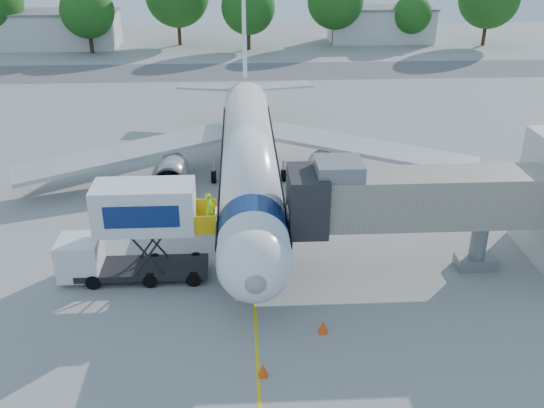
{
  "coord_description": "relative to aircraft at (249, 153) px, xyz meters",
  "views": [
    {
      "loc": [
        -0.5,
        -35.7,
        17.83
      ],
      "look_at": [
        1.16,
        -4.79,
        3.2
      ],
      "focal_mm": 40.0,
      "sensor_mm": 36.0,
      "label": 1
    }
  ],
  "objects": [
    {
      "name": "ground_tug",
      "position": [
        -0.15,
        -19.68,
        -2.23
      ],
      "size": [
        3.78,
        2.65,
        1.37
      ],
      "rotation": [
        0.0,
        0.0,
        -0.28
      ],
      "color": "silver",
      "rests_on": "ground"
    },
    {
      "name": "outbuilding_left",
      "position": [
        -28.0,
        55.88,
        -0.29
      ],
      "size": [
        18.4,
        8.4,
        5.3
      ],
      "color": "silver",
      "rests_on": "ground"
    },
    {
      "name": "tree_d",
      "position": [
        0.97,
        52.21,
        3.14
      ],
      "size": [
        7.86,
        7.86,
        10.03
      ],
      "color": "#382314",
      "rests_on": "ground"
    },
    {
      "name": "guidance_line",
      "position": [
        0.0,
        -4.12,
        -2.94
      ],
      "size": [
        0.15,
        70.0,
        0.01
      ],
      "primitive_type": "cube",
      "color": "yellow",
      "rests_on": "ground"
    },
    {
      "name": "jet_bridge",
      "position": [
        7.99,
        -11.12,
        1.39
      ],
      "size": [
        13.9,
        3.2,
        6.6
      ],
      "color": "#9F9888",
      "rests_on": "ground"
    },
    {
      "name": "tree_b",
      "position": [
        -21.93,
        50.92,
        2.97
      ],
      "size": [
        7.65,
        7.65,
        9.75
      ],
      "color": "#382314",
      "rests_on": "ground"
    },
    {
      "name": "safety_cone_b",
      "position": [
        0.21,
        -19.43,
        -2.63
      ],
      "size": [
        0.42,
        0.42,
        0.67
      ],
      "color": "#F44C0C",
      "rests_on": "ground"
    },
    {
      "name": "tree_e",
      "position": [
        14.2,
        55.2,
        3.61
      ],
      "size": [
        8.48,
        8.48,
        10.81
      ],
      "color": "#382314",
      "rests_on": "ground"
    },
    {
      "name": "outbuilding_right",
      "position": [
        22.0,
        57.88,
        -0.29
      ],
      "size": [
        16.4,
        7.4,
        5.3
      ],
      "color": "silver",
      "rests_on": "ground"
    },
    {
      "name": "aircraft",
      "position": [
        0.0,
        0.0,
        0.0
      ],
      "size": [
        34.17,
        37.73,
        11.35
      ],
      "color": "white",
      "rests_on": "ground"
    },
    {
      "name": "safety_cone_a",
      "position": [
        3.18,
        -16.55,
        -2.61
      ],
      "size": [
        0.44,
        0.44,
        0.7
      ],
      "color": "#F44C0C",
      "rests_on": "ground"
    },
    {
      "name": "taxiway_strip",
      "position": [
        0.0,
        37.88,
        -2.94
      ],
      "size": [
        120.0,
        10.0,
        0.01
      ],
      "primitive_type": "cube",
      "color": "#59595B",
      "rests_on": "ground"
    },
    {
      "name": "ground",
      "position": [
        0.0,
        -4.12,
        -2.95
      ],
      "size": [
        160.0,
        160.0,
        0.0
      ],
      "primitive_type": "plane",
      "color": "gray",
      "rests_on": "ground"
    },
    {
      "name": "tree_f",
      "position": [
        26.1,
        55.03,
        1.57
      ],
      "size": [
        5.85,
        5.85,
        7.46
      ],
      "color": "#382314",
      "rests_on": "ground"
    },
    {
      "name": "catering_hiloader",
      "position": [
        -6.26,
        -11.12,
        -0.19
      ],
      "size": [
        8.5,
        2.44,
        5.5
      ],
      "color": "black",
      "rests_on": "ground"
    }
  ]
}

